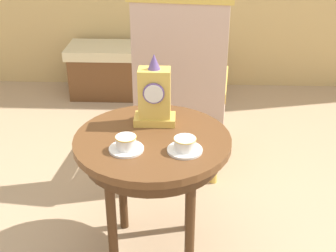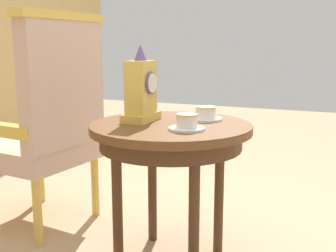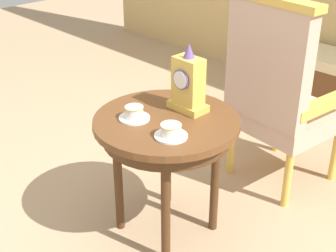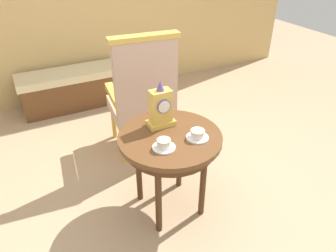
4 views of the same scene
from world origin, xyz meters
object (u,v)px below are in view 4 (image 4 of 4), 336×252
(side_table, at_px, (170,145))
(teacup_left, at_px, (164,144))
(mantel_clock, at_px, (161,108))
(armchair, at_px, (143,94))
(window_bench, at_px, (73,89))
(teacup_right, at_px, (197,135))

(side_table, relative_size, teacup_left, 4.75)
(mantel_clock, relative_size, armchair, 0.29)
(teacup_left, bearing_deg, armchair, 75.74)
(teacup_left, xyz_separation_m, window_bench, (-0.17, 2.08, -0.45))
(armchair, xyz_separation_m, window_bench, (-0.39, 1.21, -0.37))
(side_table, bearing_deg, armchair, 81.03)
(side_table, relative_size, window_bench, 0.59)
(teacup_left, height_order, teacup_right, teacup_left)
(armchair, bearing_deg, mantel_clock, -100.82)
(side_table, distance_m, mantel_clock, 0.26)
(teacup_right, relative_size, mantel_clock, 0.44)
(side_table, distance_m, armchair, 0.76)
(side_table, xyz_separation_m, teacup_left, (-0.10, -0.11, 0.11))
(side_table, distance_m, window_bench, 2.01)
(armchair, bearing_deg, teacup_left, -104.26)
(teacup_right, xyz_separation_m, mantel_clock, (-0.14, 0.25, 0.11))
(teacup_left, distance_m, armchair, 0.90)
(side_table, relative_size, teacup_right, 4.69)
(teacup_right, bearing_deg, armchair, 91.63)
(teacup_left, relative_size, armchair, 0.13)
(teacup_left, bearing_deg, mantel_clock, 67.89)
(teacup_left, distance_m, mantel_clock, 0.29)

